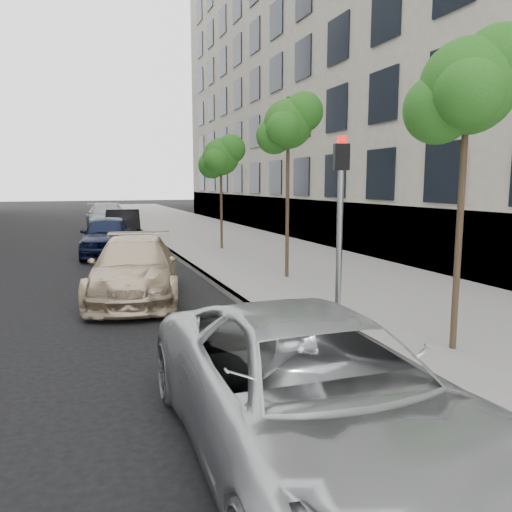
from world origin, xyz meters
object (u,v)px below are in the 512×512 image
minivan (314,393)px  signal_pole (340,214)px  sedan_black (123,225)px  tree_mid (289,124)px  tree_far (221,157)px  sedan_rear (107,217)px  suv (135,268)px  sedan_blue (107,236)px  tree_near (469,87)px

minivan → signal_pole: bearing=58.7°
signal_pole → sedan_black: 17.47m
tree_mid → tree_far: bearing=90.0°
tree_mid → minivan: 9.81m
sedan_rear → signal_pole: bearing=-85.4°
tree_far → sedan_black: tree_far is taller
suv → sedan_blue: (-0.17, 7.53, 0.05)m
suv → tree_far: bearing=69.1°
tree_far → signal_pole: bearing=-96.8°
minivan → sedan_rear: (-0.27, 26.02, 0.07)m
minivan → sedan_rear: sedan_rear is taller
tree_near → minivan: bearing=-150.1°
suv → sedan_rear: 18.13m
signal_pole → sedan_rear: 23.01m
sedan_blue → minivan: bearing=-80.4°
sedan_blue → sedan_rear: sedan_rear is taller
tree_near → sedan_blue: size_ratio=1.08×
minivan → tree_mid: bearing=69.3°
sedan_rear → sedan_blue: bearing=-94.8°
tree_near → sedan_rear: bearing=98.8°
signal_pole → minivan: bearing=-105.9°
sedan_blue → sedan_rear: bearing=92.5°
minivan → sedan_black: (0.11, 20.48, 0.01)m
suv → sedan_rear: bearing=98.3°
sedan_black → sedan_rear: size_ratio=0.82×
sedan_blue → tree_near: bearing=-65.8°
tree_near → tree_far: (0.00, 13.00, -0.37)m
tree_far → sedan_rear: bearing=108.6°
suv → sedan_black: size_ratio=1.10×
tree_mid → sedan_black: size_ratio=1.11×
sedan_black → sedan_rear: sedan_rear is taller
tree_mid → suv: tree_mid is taller
minivan → sedan_rear: size_ratio=0.96×
tree_near → tree_far: tree_near is taller
suv → minivan: bearing=-74.5°
tree_mid → sedan_blue: bearing=122.3°
tree_near → minivan: tree_near is taller
sedan_black → tree_far: bearing=-53.3°
sedan_blue → sedan_rear: 10.62m
signal_pole → sedan_black: bearing=113.1°
sedan_rear → sedan_black: bearing=-87.2°
tree_near → minivan: size_ratio=0.93×
tree_near → sedan_blue: tree_near is taller
sedan_blue → suv: bearing=-82.6°
tree_far → signal_pole: (-1.41, -11.81, -1.53)m
signal_pole → sedan_rear: bearing=112.5°
tree_near → tree_mid: (-0.00, 6.50, 0.17)m
signal_pole → suv: bearing=137.5°
tree_near → signal_pole: tree_near is taller
tree_near → tree_far: size_ratio=1.08×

